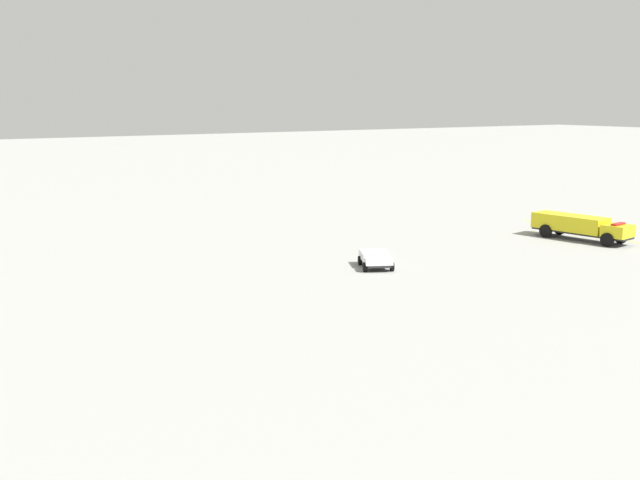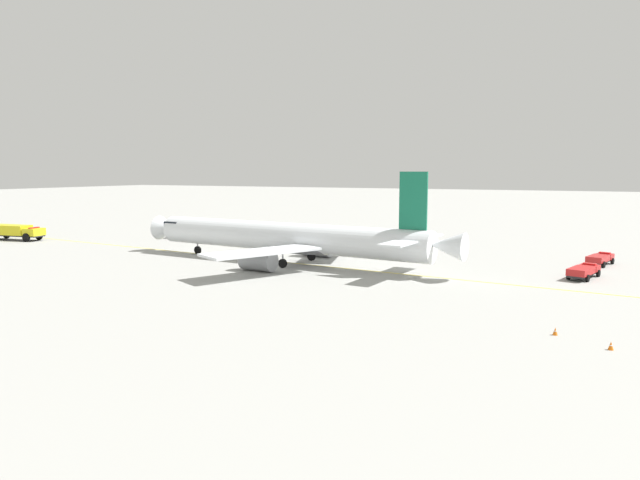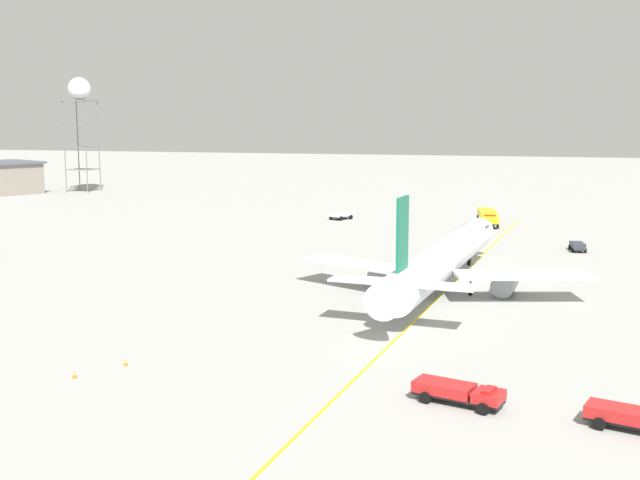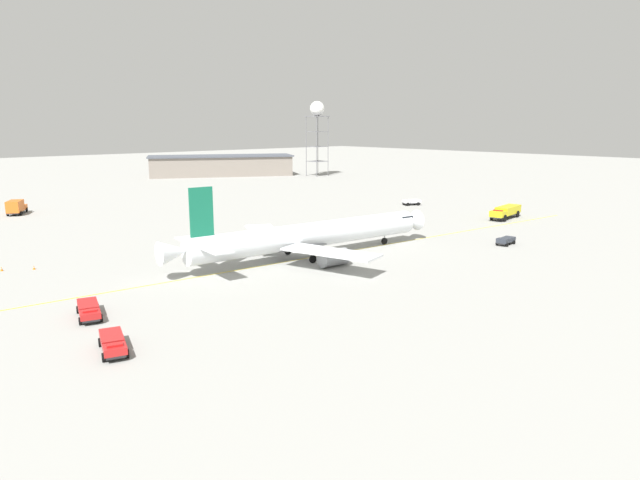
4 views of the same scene
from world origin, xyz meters
name	(u,v)px [view 1 (image 1 of 4)]	position (x,y,z in m)	size (l,w,h in m)	color
fire_tender_truck	(580,225)	(-5.61, -52.55, 1.54)	(4.22, 10.57, 2.50)	#232326
pushback_tug_truck	(375,258)	(20.03, -53.58, 0.80)	(3.95, 4.68, 1.30)	#232326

